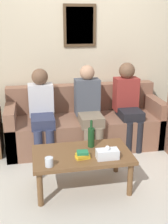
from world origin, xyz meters
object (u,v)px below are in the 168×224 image
at_px(couch_main, 85,124).
at_px(person_middle, 89,106).
at_px(coffee_table, 82,158).
at_px(drinking_glass, 49,162).
at_px(person_right, 128,101).
at_px(person_left, 42,108).
at_px(wine_bottle, 91,137).

bearing_deg(couch_main, person_middle, -85.82).
bearing_deg(coffee_table, drinking_glass, -149.66).
height_order(drinking_glass, person_middle, person_middle).
bearing_deg(person_right, coffee_table, -130.73).
height_order(drinking_glass, person_right, person_right).
relative_size(person_left, person_right, 0.96).
xyz_separation_m(person_left, person_right, (1.24, 0.02, 0.03)).
bearing_deg(person_left, wine_bottle, -58.87).
bearing_deg(person_left, couch_main, 12.19).
bearing_deg(couch_main, drinking_glass, -114.96).
relative_size(person_left, person_middle, 0.97).
xyz_separation_m(wine_bottle, drinking_glass, (-0.50, -0.36, -0.07)).
xyz_separation_m(wine_bottle, person_left, (-0.51, 0.84, 0.10)).
xyz_separation_m(coffee_table, wine_bottle, (0.13, 0.14, 0.18)).
relative_size(coffee_table, wine_bottle, 3.37).
height_order(wine_bottle, person_middle, person_middle).
bearing_deg(wine_bottle, drinking_glass, -144.52).
height_order(wine_bottle, person_right, person_right).
relative_size(couch_main, coffee_table, 2.10).
distance_m(wine_bottle, person_left, 0.99).
bearing_deg(couch_main, wine_bottle, -96.92).
relative_size(wine_bottle, person_left, 0.27).
bearing_deg(coffee_table, couch_main, 77.33).
bearing_deg(wine_bottle, person_middle, 80.21).
xyz_separation_m(person_left, person_middle, (0.64, -0.07, 0.01)).
distance_m(couch_main, person_left, 0.72).
bearing_deg(drinking_glass, couch_main, 65.04).
relative_size(couch_main, person_left, 1.93).
xyz_separation_m(couch_main, wine_bottle, (-0.12, -0.98, 0.23)).
bearing_deg(person_left, person_right, 0.89).
height_order(drinking_glass, person_left, person_left).
distance_m(drinking_glass, person_left, 1.21).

